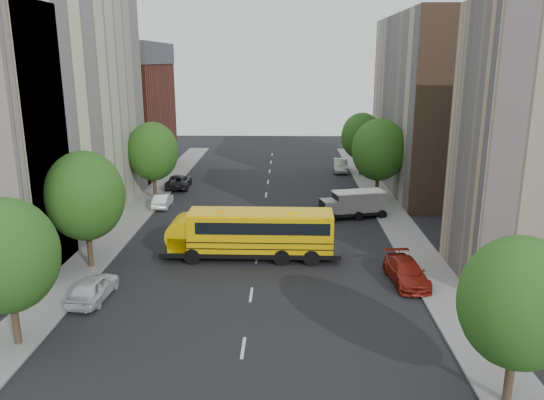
{
  "coord_description": "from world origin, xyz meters",
  "views": [
    {
      "loc": [
        1.99,
        -36.89,
        13.49
      ],
      "look_at": [
        0.98,
        2.0,
        3.18
      ],
      "focal_mm": 35.0,
      "sensor_mm": 36.0,
      "label": 1
    }
  ],
  "objects_px": {
    "street_tree_0": "(7,256)",
    "parked_car_5": "(341,165)",
    "street_tree_1": "(85,196)",
    "parked_car_2": "(179,181)",
    "parked_car_1": "(163,200)",
    "street_tree_3": "(519,303)",
    "safari_truck": "(353,204)",
    "parked_car_3": "(406,272)",
    "parked_car_4": "(356,196)",
    "street_tree_4": "(379,150)",
    "parked_car_0": "(93,288)",
    "school_bus": "(249,232)",
    "street_tree_2": "(153,151)",
    "street_tree_5": "(362,136)"
  },
  "relations": [
    {
      "from": "street_tree_0",
      "to": "parked_car_2",
      "type": "xyz_separation_m",
      "value": [
        1.4,
        32.93,
        -3.92
      ]
    },
    {
      "from": "street_tree_1",
      "to": "parked_car_3",
      "type": "distance_m",
      "value": 21.08
    },
    {
      "from": "parked_car_0",
      "to": "parked_car_2",
      "type": "xyz_separation_m",
      "value": [
        -0.51,
        27.79,
        -0.03
      ]
    },
    {
      "from": "street_tree_0",
      "to": "parked_car_0",
      "type": "distance_m",
      "value": 6.72
    },
    {
      "from": "street_tree_4",
      "to": "safari_truck",
      "type": "height_order",
      "value": "street_tree_4"
    },
    {
      "from": "safari_truck",
      "to": "school_bus",
      "type": "bearing_deg",
      "value": -144.66
    },
    {
      "from": "street_tree_1",
      "to": "parked_car_2",
      "type": "height_order",
      "value": "street_tree_1"
    },
    {
      "from": "parked_car_3",
      "to": "parked_car_4",
      "type": "relative_size",
      "value": 1.12
    },
    {
      "from": "street_tree_1",
      "to": "street_tree_5",
      "type": "bearing_deg",
      "value": 53.75
    },
    {
      "from": "street_tree_3",
      "to": "safari_truck",
      "type": "height_order",
      "value": "street_tree_3"
    },
    {
      "from": "street_tree_2",
      "to": "parked_car_3",
      "type": "bearing_deg",
      "value": -44.15
    },
    {
      "from": "street_tree_1",
      "to": "street_tree_2",
      "type": "relative_size",
      "value": 1.03
    },
    {
      "from": "street_tree_2",
      "to": "parked_car_2",
      "type": "distance_m",
      "value": 6.57
    },
    {
      "from": "school_bus",
      "to": "parked_car_0",
      "type": "height_order",
      "value": "school_bus"
    },
    {
      "from": "street_tree_1",
      "to": "safari_truck",
      "type": "height_order",
      "value": "street_tree_1"
    },
    {
      "from": "parked_car_4",
      "to": "school_bus",
      "type": "bearing_deg",
      "value": -126.72
    },
    {
      "from": "parked_car_5",
      "to": "street_tree_3",
      "type": "bearing_deg",
      "value": -83.73
    },
    {
      "from": "street_tree_3",
      "to": "street_tree_4",
      "type": "distance_m",
      "value": 32.01
    },
    {
      "from": "street_tree_3",
      "to": "parked_car_4",
      "type": "height_order",
      "value": "street_tree_3"
    },
    {
      "from": "parked_car_2",
      "to": "parked_car_3",
      "type": "bearing_deg",
      "value": 124.51
    },
    {
      "from": "safari_truck",
      "to": "parked_car_1",
      "type": "distance_m",
      "value": 17.85
    },
    {
      "from": "school_bus",
      "to": "street_tree_1",
      "type": "bearing_deg",
      "value": -168.6
    },
    {
      "from": "street_tree_0",
      "to": "parked_car_3",
      "type": "xyz_separation_m",
      "value": [
        20.56,
        8.05,
        -3.92
      ]
    },
    {
      "from": "safari_truck",
      "to": "parked_car_3",
      "type": "bearing_deg",
      "value": -98.24
    },
    {
      "from": "street_tree_4",
      "to": "parked_car_3",
      "type": "xyz_separation_m",
      "value": [
        -1.44,
        -19.95,
        -4.36
      ]
    },
    {
      "from": "street_tree_1",
      "to": "street_tree_5",
      "type": "distance_m",
      "value": 37.2
    },
    {
      "from": "school_bus",
      "to": "safari_truck",
      "type": "height_order",
      "value": "school_bus"
    },
    {
      "from": "school_bus",
      "to": "parked_car_0",
      "type": "relative_size",
      "value": 2.85
    },
    {
      "from": "street_tree_1",
      "to": "parked_car_4",
      "type": "xyz_separation_m",
      "value": [
        19.8,
        16.74,
        -4.2
      ]
    },
    {
      "from": "street_tree_0",
      "to": "parked_car_5",
      "type": "distance_m",
      "value": 46.66
    },
    {
      "from": "parked_car_2",
      "to": "parked_car_3",
      "type": "xyz_separation_m",
      "value": [
        19.16,
        -24.88,
        0.0
      ]
    },
    {
      "from": "street_tree_2",
      "to": "parked_car_5",
      "type": "bearing_deg",
      "value": 35.31
    },
    {
      "from": "street_tree_0",
      "to": "school_bus",
      "type": "relative_size",
      "value": 0.6
    },
    {
      "from": "safari_truck",
      "to": "parked_car_0",
      "type": "bearing_deg",
      "value": -149.72
    },
    {
      "from": "street_tree_1",
      "to": "parked_car_5",
      "type": "bearing_deg",
      "value": 58.24
    },
    {
      "from": "street_tree_0",
      "to": "parked_car_3",
      "type": "bearing_deg",
      "value": 21.38
    },
    {
      "from": "street_tree_1",
      "to": "street_tree_5",
      "type": "relative_size",
      "value": 1.05
    },
    {
      "from": "parked_car_3",
      "to": "safari_truck",
      "type": "bearing_deg",
      "value": 91.17
    },
    {
      "from": "street_tree_0",
      "to": "parked_car_5",
      "type": "bearing_deg",
      "value": 64.74
    },
    {
      "from": "parked_car_4",
      "to": "parked_car_0",
      "type": "bearing_deg",
      "value": -134.0
    },
    {
      "from": "street_tree_5",
      "to": "street_tree_0",
      "type": "bearing_deg",
      "value": -118.81
    },
    {
      "from": "parked_car_1",
      "to": "parked_car_3",
      "type": "relative_size",
      "value": 0.79
    },
    {
      "from": "street_tree_0",
      "to": "street_tree_3",
      "type": "bearing_deg",
      "value": -10.3
    },
    {
      "from": "street_tree_0",
      "to": "street_tree_3",
      "type": "relative_size",
      "value": 1.04
    },
    {
      "from": "school_bus",
      "to": "parked_car_0",
      "type": "bearing_deg",
      "value": -140.73
    },
    {
      "from": "street_tree_0",
      "to": "parked_car_5",
      "type": "relative_size",
      "value": 1.56
    },
    {
      "from": "street_tree_1",
      "to": "parked_car_1",
      "type": "height_order",
      "value": "street_tree_1"
    },
    {
      "from": "street_tree_4",
      "to": "parked_car_2",
      "type": "xyz_separation_m",
      "value": [
        -20.6,
        4.93,
        -4.36
      ]
    },
    {
      "from": "street_tree_2",
      "to": "safari_truck",
      "type": "distance_m",
      "value": 20.18
    },
    {
      "from": "safari_truck",
      "to": "parked_car_0",
      "type": "height_order",
      "value": "safari_truck"
    }
  ]
}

